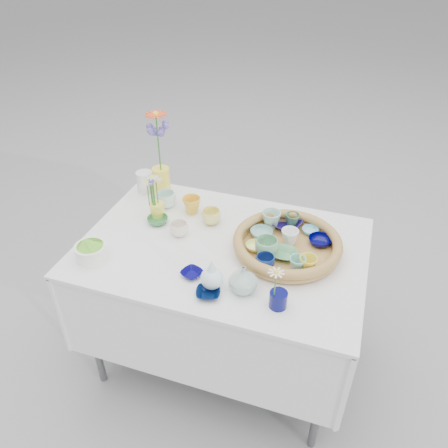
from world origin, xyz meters
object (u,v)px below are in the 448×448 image
(bud_vase_seafoam, at_px, (243,279))
(tall_vase_yellow, at_px, (162,183))
(display_table, at_px, (223,355))
(wicker_tray, at_px, (287,245))

(bud_vase_seafoam, distance_m, tall_vase_yellow, 0.81)
(display_table, height_order, wicker_tray, wicker_tray)
(display_table, distance_m, tall_vase_yellow, 1.00)
(wicker_tray, distance_m, bud_vase_seafoam, 0.32)
(wicker_tray, bearing_deg, display_table, -169.88)
(display_table, bearing_deg, wicker_tray, 10.12)
(tall_vase_yellow, bearing_deg, display_table, -34.55)
(display_table, relative_size, tall_vase_yellow, 7.61)
(bud_vase_seafoam, bearing_deg, tall_vase_yellow, 137.85)
(wicker_tray, height_order, tall_vase_yellow, tall_vase_yellow)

